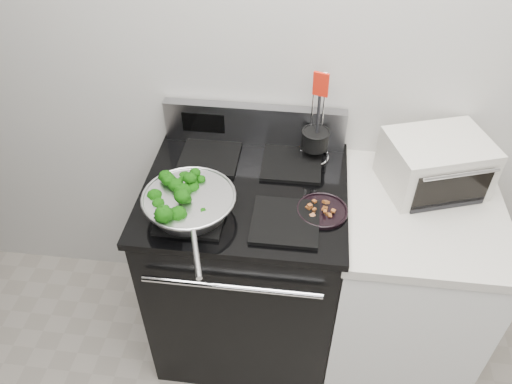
% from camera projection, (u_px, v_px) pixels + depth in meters
% --- Properties ---
extents(back_wall, '(4.00, 0.02, 2.70)m').
position_uv_depth(back_wall, '(334.00, 56.00, 1.88)').
color(back_wall, '#BCB8B2').
rests_on(back_wall, ground).
extents(gas_range, '(0.79, 0.69, 1.13)m').
position_uv_depth(gas_range, '(246.00, 265.00, 2.23)').
color(gas_range, black).
rests_on(gas_range, floor).
extents(counter, '(0.62, 0.68, 0.92)m').
position_uv_depth(counter, '(401.00, 285.00, 2.19)').
color(counter, white).
rests_on(counter, floor).
extents(skillet, '(0.34, 0.53, 0.07)m').
position_uv_depth(skillet, '(189.00, 203.00, 1.78)').
color(skillet, silver).
rests_on(skillet, gas_range).
extents(broccoli_pile, '(0.27, 0.27, 0.09)m').
position_uv_depth(broccoli_pile, '(189.00, 198.00, 1.77)').
color(broccoli_pile, black).
rests_on(broccoli_pile, skillet).
extents(bacon_plate, '(0.19, 0.19, 0.04)m').
position_uv_depth(bacon_plate, '(322.00, 208.00, 1.82)').
color(bacon_plate, black).
rests_on(bacon_plate, gas_range).
extents(utensil_holder, '(0.13, 0.13, 0.40)m').
position_uv_depth(utensil_holder, '(315.00, 144.00, 2.02)').
color(utensil_holder, silver).
rests_on(utensil_holder, gas_range).
extents(toaster_oven, '(0.44, 0.38, 0.21)m').
position_uv_depth(toaster_oven, '(435.00, 164.00, 1.92)').
color(toaster_oven, beige).
rests_on(toaster_oven, counter).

